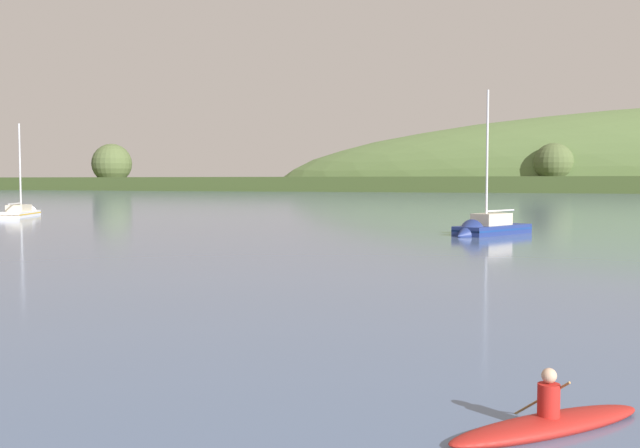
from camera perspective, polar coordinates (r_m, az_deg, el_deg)
sailboat_near_mooring at (r=79.91m, az=-22.34°, el=0.69°), size 5.01×7.87×10.51m
sailboat_midwater_white at (r=49.69m, az=12.87°, el=-0.55°), size 5.32×7.41×10.54m
canoe_with_paddler at (r=11.39m, az=17.45°, el=-14.67°), size 3.02×2.98×1.02m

